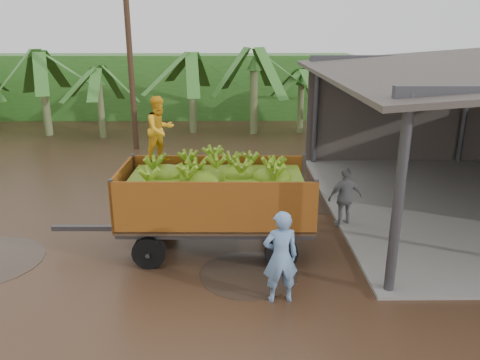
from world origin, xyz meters
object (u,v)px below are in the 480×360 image
banana_trailer (215,196)px  utility_pole (130,63)px  man_blue (280,257)px  man_grey (345,197)px

banana_trailer → utility_pole: bearing=112.5°
banana_trailer → man_blue: (1.32, -2.25, -0.40)m
man_blue → utility_pole: size_ratio=0.26×
banana_trailer → man_grey: 3.65m
banana_trailer → utility_pole: utility_pole is taller
banana_trailer → utility_pole: size_ratio=0.85×
banana_trailer → man_grey: bearing=22.5°
man_grey → utility_pole: (-7.23, 8.51, 2.86)m
banana_trailer → man_blue: size_ratio=3.28×
banana_trailer → man_blue: bearing=-58.7°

